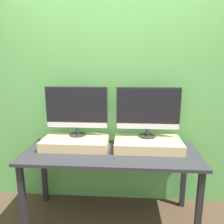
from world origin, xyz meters
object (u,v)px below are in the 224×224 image
at_px(monitor_left, 77,109).
at_px(monitor_right, 148,110).
at_px(keyboard_left, 73,142).
at_px(keyboard_right, 149,143).

xyz_separation_m(monitor_left, monitor_right, (0.75, 0.00, 0.00)).
relative_size(monitor_left, keyboard_left, 2.08).
xyz_separation_m(monitor_left, keyboard_right, (0.75, -0.22, -0.28)).
bearing_deg(monitor_left, keyboard_left, -90.00).
bearing_deg(keyboard_left, monitor_left, 90.00).
bearing_deg(keyboard_left, keyboard_right, 0.00).
height_order(keyboard_left, monitor_right, monitor_right).
xyz_separation_m(monitor_left, keyboard_left, (0.00, -0.22, -0.28)).
distance_m(monitor_left, keyboard_right, 0.83).
bearing_deg(monitor_left, keyboard_right, -16.30).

